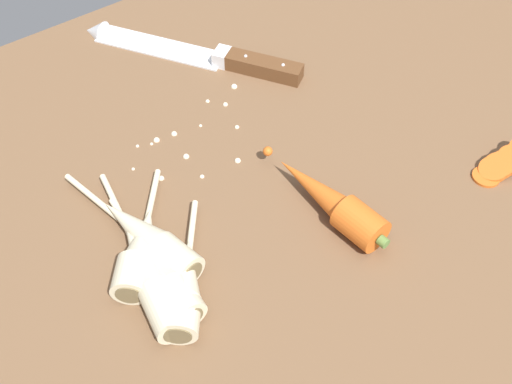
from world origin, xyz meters
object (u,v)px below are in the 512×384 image
Objects in this scene: parsnip_mid_right at (147,237)px; parsnip_back at (149,272)px; chefs_knife at (186,51)px; whole_carrot at (331,201)px; parsnip_mid_left at (139,248)px; parsnip_front at (161,274)px; carrot_slice_stack at (505,162)px; parsnip_outer at (184,286)px.

parsnip_mid_right is 0.91× the size of parsnip_back.
chefs_knife is 1.62× the size of whole_carrot.
parsnip_mid_left is 0.70× the size of parsnip_mid_right.
chefs_knife is 39.73cm from parsnip_front.
whole_carrot is at bearing -11.40° from parsnip_back.
whole_carrot is at bearing -23.31° from parsnip_mid_right.
parsnip_front reaches higher than carrot_slice_stack.
parsnip_outer is at bearing -90.81° from parsnip_mid_right.
carrot_slice_stack is at bearing -21.14° from parsnip_mid_right.
carrot_slice_stack is (21.72, -7.55, -1.04)cm from whole_carrot.
parsnip_mid_left and parsnip_outer have the same top height.
whole_carrot reaches higher than parsnip_outer.
carrot_slice_stack is at bearing -66.50° from chefs_knife.
carrot_slice_stack reaches higher than chefs_knife.
parsnip_front is 43.55cm from carrot_slice_stack.
parsnip_mid_left is at bearing -151.52° from parsnip_mid_right.
whole_carrot is 1.29× the size of parsnip_outer.
parsnip_outer reaches higher than chefs_knife.
carrot_slice_stack is at bearing -15.39° from parsnip_back.
parsnip_front and parsnip_back have the same top height.
whole_carrot is at bearing -2.28° from parsnip_outer.
parsnip_mid_right reaches higher than carrot_slice_stack.
chefs_knife is at bearing 50.42° from parsnip_mid_right.
whole_carrot is 0.82× the size of parsnip_back.
parsnip_mid_right is at bearing 156.69° from whole_carrot.
parsnip_back is 1.58× the size of parsnip_outer.
parsnip_front is at bearing -87.29° from parsnip_mid_left.
parsnip_outer is 1.65× the size of carrot_slice_stack.
parsnip_outer is (1.09, -2.54, 0.00)cm from parsnip_front.
whole_carrot is 23.02cm from carrot_slice_stack.
parsnip_mid_right is (1.20, 4.98, -0.00)cm from parsnip_front.
whole_carrot is 21.97cm from parsnip_mid_left.
parsnip_back is (-2.12, -3.98, -0.00)cm from parsnip_mid_right.
parsnip_front is at bearing -47.00° from parsnip_back.
parsnip_mid_right reaches higher than chefs_knife.
parsnip_mid_left is 1.65× the size of carrot_slice_stack.
parsnip_mid_right is (-19.24, 8.29, -0.12)cm from whole_carrot.
chefs_knife is 1.45× the size of parsnip_mid_right.
carrot_slice_stack is (42.16, -10.87, -0.92)cm from parsnip_front.
parsnip_back is at bearing 119.70° from parsnip_outer.
parsnip_mid_left reaches higher than chefs_knife.
parsnip_back reaches higher than carrot_slice_stack.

